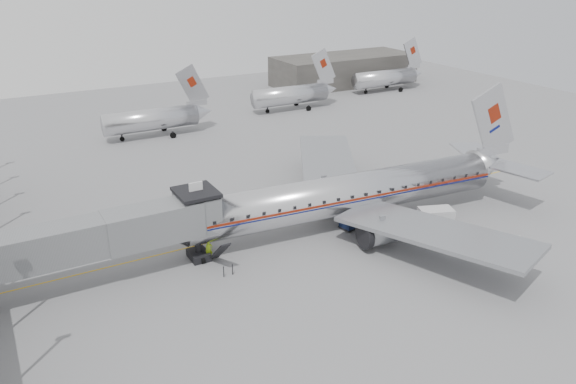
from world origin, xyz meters
name	(u,v)px	position (x,y,z in m)	size (l,w,h in m)	color
ground	(309,251)	(0.00, 0.00, 0.00)	(160.00, 160.00, 0.00)	slate
hangar	(344,70)	(45.00, 60.00, 3.00)	(30.00, 12.00, 6.00)	#3B3936
apron_line	(304,219)	(3.00, 6.00, 0.01)	(0.15, 60.00, 0.01)	gold
jet_bridge	(109,235)	(-16.66, 3.67, 4.18)	(21.00, 6.20, 7.10)	slate
distant_aircraft_near	(152,119)	(-1.79, 42.00, 2.73)	(16.39, 3.20, 10.26)	silver
distant_aircraft_mid	(291,94)	(24.21, 46.00, 2.73)	(16.39, 3.20, 10.26)	silver
distant_aircraft_far	(385,77)	(48.21, 50.00, 2.73)	(16.39, 3.20, 10.26)	silver
airliner	(353,193)	(6.81, 2.93, 3.24)	(40.68, 37.57, 12.86)	silver
service_van	(430,219)	(12.58, -1.98, 1.14)	(4.93, 3.24, 2.17)	silver
baggage_cart_navy	(351,221)	(6.00, 2.00, 0.83)	(2.22, 1.85, 1.55)	black
baggage_cart_white	(518,248)	(15.63, -10.00, 0.83)	(2.02, 1.55, 1.56)	silver
ramp_worker	(209,250)	(-8.52, 3.00, 0.93)	(0.68, 0.45, 1.86)	#92BE16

